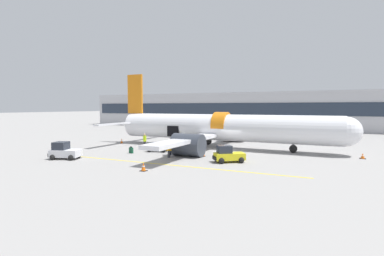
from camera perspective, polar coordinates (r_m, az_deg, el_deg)
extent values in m
plane|color=gray|center=(36.08, 7.28, -4.37)|extent=(500.00, 500.00, 0.00)
cube|color=yellow|center=(28.02, -6.46, -6.80)|extent=(26.69, 0.88, 0.01)
cube|color=#B2B2B7|center=(72.72, 17.16, 3.15)|extent=(105.28, 8.01, 8.64)
cube|color=#232D3D|center=(68.71, 16.63, 3.48)|extent=(103.18, 0.16, 2.77)
cylinder|color=silver|center=(38.29, 5.68, 0.11)|extent=(28.30, 3.33, 3.33)
sphere|color=silver|center=(35.85, 27.36, -0.60)|extent=(3.17, 3.17, 3.17)
cone|color=silver|center=(45.25, -11.34, 0.66)|extent=(3.83, 3.07, 3.07)
cylinder|color=orange|center=(38.24, 5.67, 0.55)|extent=(1.70, 3.34, 3.34)
cube|color=orange|center=(44.83, -10.78, 6.37)|extent=(2.50, 0.28, 5.64)
cube|color=silver|center=(41.82, -14.08, 0.80)|extent=(0.89, 7.92, 0.20)
cube|color=silver|center=(48.12, -7.96, 1.30)|extent=(0.89, 7.92, 0.20)
cube|color=silver|center=(31.93, -1.05, -2.32)|extent=(2.12, 14.15, 0.40)
cube|color=silver|center=(45.85, 7.69, -0.40)|extent=(2.12, 14.15, 0.40)
cylinder|color=#333842|center=(31.87, -0.76, -3.22)|extent=(3.25, 2.40, 2.40)
cylinder|color=#333842|center=(45.86, 7.93, -1.02)|extent=(3.25, 2.40, 2.40)
cube|color=black|center=(39.51, -3.66, -0.61)|extent=(1.70, 0.12, 1.40)
cylinder|color=#56565B|center=(36.29, 18.75, -2.70)|extent=(0.22, 0.22, 1.35)
sphere|color=black|center=(36.38, 18.73, -3.76)|extent=(0.90, 0.90, 0.90)
cylinder|color=#56565B|center=(37.38, 0.31, -2.30)|extent=(0.22, 0.22, 1.35)
sphere|color=black|center=(37.46, 0.31, -3.32)|extent=(0.90, 0.90, 0.90)
cylinder|color=#56565B|center=(41.66, 3.17, -1.64)|extent=(0.22, 0.22, 1.35)
sphere|color=black|center=(41.73, 3.17, -2.57)|extent=(0.90, 0.90, 0.90)
cube|color=yellow|center=(28.81, 7.14, -5.37)|extent=(3.07, 2.75, 0.65)
cube|color=#232833|center=(28.57, 6.19, -4.04)|extent=(1.70, 1.66, 0.73)
cube|color=black|center=(28.44, 4.29, -5.74)|extent=(0.80, 1.03, 0.33)
sphere|color=black|center=(29.19, 4.94, -5.80)|extent=(0.56, 0.56, 0.56)
sphere|color=black|center=(28.00, 5.61, -6.23)|extent=(0.56, 0.56, 0.56)
sphere|color=black|center=(29.74, 8.56, -5.64)|extent=(0.56, 0.56, 0.56)
sphere|color=black|center=(28.57, 9.37, -6.06)|extent=(0.56, 0.56, 0.56)
cube|color=silver|center=(32.96, -22.91, -4.42)|extent=(3.22, 2.53, 0.71)
cube|color=#232833|center=(33.10, -23.69, -3.10)|extent=(1.68, 1.75, 0.78)
cube|color=black|center=(33.70, -25.09, -4.55)|extent=(0.63, 1.42, 0.36)
sphere|color=black|center=(34.14, -23.68, -4.69)|extent=(0.56, 0.56, 0.56)
sphere|color=black|center=(32.81, -25.02, -5.07)|extent=(0.56, 0.56, 0.56)
sphere|color=black|center=(33.24, -20.79, -4.84)|extent=(0.56, 0.56, 0.56)
sphere|color=black|center=(31.88, -22.04, -5.25)|extent=(0.56, 0.56, 0.56)
cube|color=#999BA0|center=(35.48, -6.51, -3.59)|extent=(2.71, 1.93, 0.05)
cube|color=#999BA0|center=(35.12, -4.65, -3.22)|extent=(0.42, 1.28, 0.48)
cube|color=#999BA0|center=(34.85, -6.81, -3.30)|extent=(2.32, 0.72, 0.48)
cube|color=#999BA0|center=(36.04, -6.23, -3.05)|extent=(2.32, 0.72, 0.48)
cube|color=#333338|center=(35.07, -3.88, -4.06)|extent=(0.89, 0.32, 0.06)
sphere|color=black|center=(34.67, -5.46, -4.36)|extent=(0.40, 0.40, 0.40)
sphere|color=black|center=(35.92, -4.89, -4.07)|extent=(0.40, 0.40, 0.40)
sphere|color=black|center=(35.17, -8.16, -4.27)|extent=(0.40, 0.40, 0.40)
sphere|color=black|center=(36.40, -7.50, -3.98)|extent=(0.40, 0.40, 0.40)
cube|color=#721951|center=(35.64, -7.09, -3.25)|extent=(0.37, 0.25, 0.33)
cube|color=#2D2D33|center=(35.27, -6.33, -3.17)|extent=(0.55, 0.33, 0.52)
cube|color=olive|center=(35.16, -5.58, -3.14)|extent=(0.51, 0.36, 0.58)
cylinder|color=#2D2D33|center=(38.69, -8.98, -3.15)|extent=(0.45, 0.45, 0.89)
cylinder|color=#B7E019|center=(38.60, -9.00, -1.98)|extent=(0.58, 0.58, 0.70)
sphere|color=tan|center=(38.55, -9.00, -1.28)|extent=(0.25, 0.25, 0.25)
cylinder|color=#B7E019|center=(38.85, -8.99, -2.05)|extent=(0.18, 0.18, 0.64)
cylinder|color=#B7E019|center=(38.36, -9.00, -2.13)|extent=(0.18, 0.18, 0.64)
cylinder|color=#1E2338|center=(32.83, -4.24, -4.46)|extent=(0.39, 0.39, 0.82)
cylinder|color=orange|center=(32.73, -4.25, -3.20)|extent=(0.50, 0.50, 0.64)
sphere|color=brown|center=(32.67, -4.25, -2.44)|extent=(0.23, 0.23, 0.23)
cylinder|color=orange|center=(32.92, -4.48, -3.28)|extent=(0.16, 0.16, 0.59)
cylinder|color=orange|center=(32.55, -4.01, -3.36)|extent=(0.16, 0.16, 0.59)
cylinder|color=#2D2D33|center=(31.29, -4.42, -4.96)|extent=(0.38, 0.38, 0.75)
cylinder|color=orange|center=(31.19, -4.42, -3.75)|extent=(0.48, 0.48, 0.59)
sphere|color=#9E7556|center=(31.14, -4.43, -3.03)|extent=(0.21, 0.21, 0.21)
cylinder|color=orange|center=(31.19, -4.81, -3.87)|extent=(0.15, 0.15, 0.54)
cylinder|color=orange|center=(31.22, -4.04, -3.86)|extent=(0.15, 0.15, 0.54)
cube|color=#14472D|center=(34.79, -11.52, -4.19)|extent=(0.58, 0.36, 0.65)
cube|color=black|center=(34.74, -11.53, -3.56)|extent=(0.34, 0.12, 0.12)
cube|color=black|center=(35.18, 29.73, -5.07)|extent=(0.58, 0.58, 0.03)
cone|color=orange|center=(35.14, 29.74, -4.65)|extent=(0.43, 0.43, 0.55)
cylinder|color=white|center=(35.14, 29.74, -4.60)|extent=(0.25, 0.25, 0.07)
cube|color=black|center=(25.18, -9.22, -8.05)|extent=(0.52, 0.52, 0.03)
cone|color=orange|center=(25.11, -9.23, -7.29)|extent=(0.39, 0.39, 0.71)
cylinder|color=white|center=(25.10, -9.23, -7.21)|extent=(0.23, 0.23, 0.09)
cube|color=black|center=(31.99, 2.18, -5.40)|extent=(0.43, 0.43, 0.03)
cone|color=orange|center=(31.94, 2.18, -4.80)|extent=(0.32, 0.32, 0.70)
cylinder|color=white|center=(31.93, 2.18, -4.74)|extent=(0.19, 0.19, 0.08)
cube|color=black|center=(44.36, -13.24, -2.84)|extent=(0.50, 0.50, 0.03)
cone|color=orange|center=(44.32, -13.25, -2.41)|extent=(0.37, 0.37, 0.71)
cylinder|color=white|center=(44.32, -13.25, -2.36)|extent=(0.21, 0.21, 0.08)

